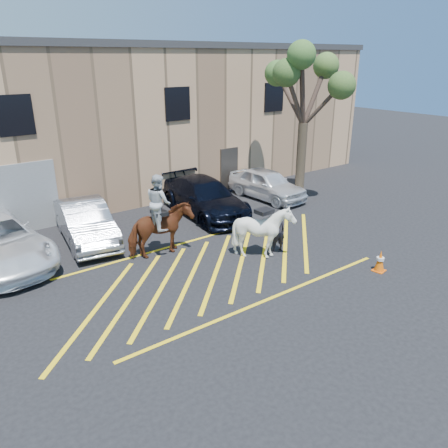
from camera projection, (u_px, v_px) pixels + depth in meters
ground at (212, 265)px, 14.84m from camera, size 90.00×90.00×0.00m
car_silver_sedan at (86, 222)px, 16.55m from camera, size 2.23×4.82×1.53m
car_blue_suv at (205, 197)px, 19.42m from camera, size 2.64×5.60×1.58m
car_white_suv at (267, 184)px, 21.62m from camera, size 2.03×4.44×1.48m
handler at (278, 231)px, 15.69m from camera, size 0.65×0.53×1.54m
warehouse at (78, 118)px, 22.51m from camera, size 32.42×10.20×7.30m
hatching_zone at (217, 268)px, 14.61m from camera, size 12.60×5.12×0.01m
mounted_bay at (160, 224)px, 15.18m from camera, size 2.30×1.15×2.97m
saddled_white at (263, 231)px, 15.16m from camera, size 1.60×1.79×1.91m
traffic_cone at (380, 261)px, 14.34m from camera, size 0.44×0.44×0.73m
tree at (306, 79)px, 19.33m from camera, size 3.99×4.37×7.31m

